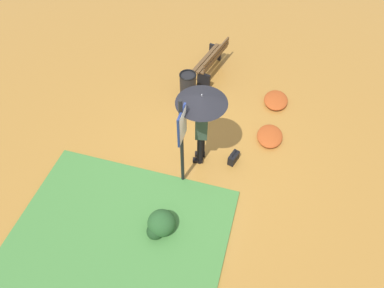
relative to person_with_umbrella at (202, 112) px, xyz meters
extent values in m
plane|color=#B27A33|center=(-0.08, -0.07, -1.55)|extent=(18.00, 18.00, 0.00)
cube|color=#47843D|center=(2.96, -1.01, -1.53)|extent=(4.80, 4.00, 0.05)
cylinder|color=black|center=(-0.17, -0.01, -1.12)|extent=(0.12, 0.12, 0.86)
cylinder|color=black|center=(0.01, -0.01, -1.12)|extent=(0.12, 0.12, 0.86)
cube|color=black|center=(-0.17, -0.05, -1.51)|extent=(0.16, 0.24, 0.08)
cube|color=black|center=(0.01, -0.05, -1.51)|extent=(0.16, 0.24, 0.08)
cube|color=#334738|center=(-0.08, -0.01, -0.37)|extent=(0.42, 0.32, 0.64)
sphere|color=#8C664C|center=(-0.08, -0.01, 0.09)|extent=(0.20, 0.20, 0.20)
ellipsoid|color=black|center=(-0.08, -0.01, 0.12)|extent=(0.20, 0.20, 0.15)
cylinder|color=#334738|center=(-0.29, -0.04, -0.16)|extent=(0.18, 0.13, 0.18)
cylinder|color=#334738|center=(-0.25, -0.05, -0.07)|extent=(0.24, 0.11, 0.33)
cube|color=black|center=(-0.17, -0.03, 0.07)|extent=(0.07, 0.03, 0.14)
cylinder|color=#334738|center=(0.08, -0.01, -0.13)|extent=(0.11, 0.10, 0.09)
cylinder|color=#334738|center=(0.07, 0.00, -0.04)|extent=(0.10, 0.09, 0.23)
cylinder|color=#A5A5AD|center=(0.06, 0.01, 0.27)|extent=(0.02, 0.02, 0.41)
cone|color=black|center=(0.06, 0.01, 0.37)|extent=(0.96, 0.96, 0.16)
sphere|color=#A5A5AD|center=(0.06, 0.01, 0.48)|extent=(0.02, 0.02, 0.02)
cylinder|color=black|center=(0.57, -0.22, -0.40)|extent=(0.07, 0.07, 2.30)
cube|color=navy|center=(0.57, -0.21, 0.15)|extent=(0.44, 0.04, 0.70)
cube|color=silver|center=(0.57, -0.19, 0.15)|extent=(0.38, 0.01, 0.64)
cube|color=black|center=(-0.21, 0.70, -1.43)|extent=(0.33, 0.22, 0.24)
torus|color=black|center=(-0.21, 0.70, -1.27)|extent=(0.18, 0.07, 0.18)
cube|color=black|center=(-3.70, -0.56, -1.33)|extent=(0.14, 0.36, 0.44)
cube|color=black|center=(-2.42, -0.56, -1.33)|extent=(0.14, 0.36, 0.44)
cube|color=brown|center=(-3.06, -0.68, -1.09)|extent=(1.38, 0.43, 0.04)
cube|color=brown|center=(-3.06, -0.56, -1.09)|extent=(1.38, 0.43, 0.04)
cube|color=brown|center=(-3.06, -0.44, -1.09)|extent=(1.38, 0.43, 0.04)
cube|color=brown|center=(-3.06, -0.39, -0.99)|extent=(1.37, 0.37, 0.10)
cube|color=brown|center=(-3.06, -0.39, -0.85)|extent=(1.37, 0.37, 0.10)
cylinder|color=black|center=(-1.82, -0.81, -1.15)|extent=(0.40, 0.40, 0.80)
torus|color=black|center=(-1.82, -0.81, -0.74)|extent=(0.42, 0.42, 0.04)
ellipsoid|color=#285628|center=(1.75, -0.28, -1.32)|extent=(0.53, 0.53, 0.47)
ellipsoid|color=#1E421E|center=(1.91, -0.36, -1.39)|extent=(0.32, 0.32, 0.32)
ellipsoid|color=#B74C1E|center=(-1.10, 1.37, -1.47)|extent=(0.73, 0.58, 0.16)
ellipsoid|color=#B74C1E|center=(-2.34, 1.35, -1.47)|extent=(0.74, 0.59, 0.16)
camera|label=1|loc=(4.53, 1.11, 4.66)|focal=32.92mm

